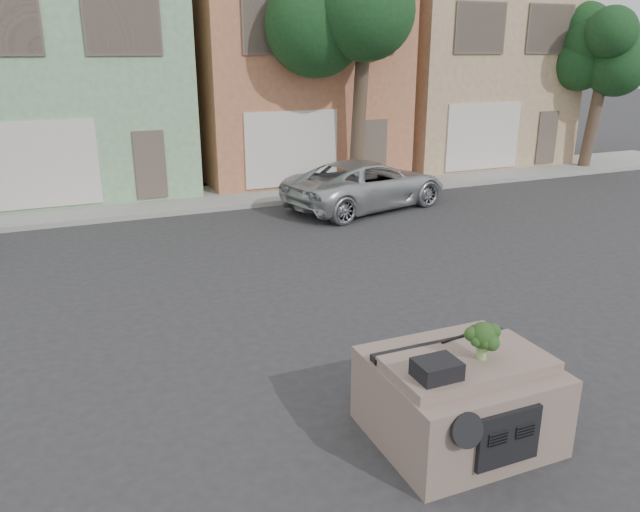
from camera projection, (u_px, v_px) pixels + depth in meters
ground_plane at (350, 337)px, 10.30m from camera, size 120.00×120.00×0.00m
sidewalk at (204, 199)px, 19.44m from camera, size 40.00×3.00×0.15m
townhouse_mint at (64, 72)px, 20.45m from camera, size 7.20×8.20×7.55m
townhouse_tan at (279, 69)px, 23.24m from camera, size 7.20×8.20×7.55m
townhouse_beige at (448, 67)px, 26.03m from camera, size 7.20×8.20×7.55m
silver_pickup at (366, 208)px, 18.65m from camera, size 5.56×3.61×1.42m
tree_near at (360, 58)px, 19.36m from camera, size 4.40×4.00×8.50m
tree_far at (597, 91)px, 23.48m from camera, size 3.20×3.00×6.00m
car_dashboard at (458, 395)px, 7.51m from camera, size 2.00×1.80×1.12m
instrument_hump at (437, 369)px, 6.78m from camera, size 0.48×0.38×0.20m
wiper_arm at (462, 336)px, 7.76m from camera, size 0.69×0.15×0.02m
broccoli at (483, 340)px, 7.15m from camera, size 0.51×0.51×0.46m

